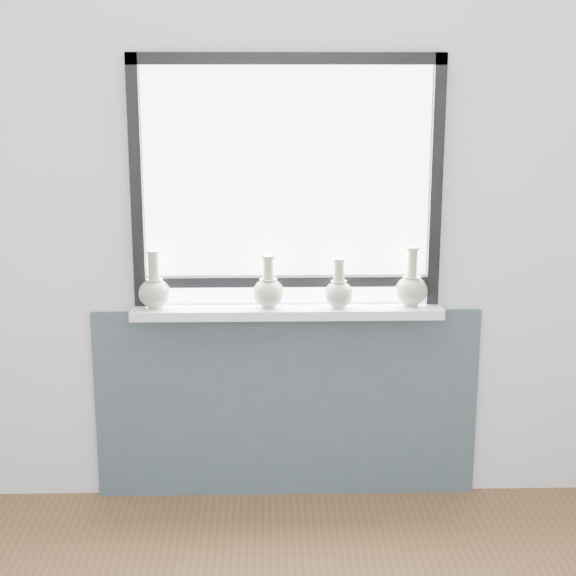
{
  "coord_description": "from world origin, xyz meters",
  "views": [
    {
      "loc": [
        -0.08,
        -1.92,
        1.86
      ],
      "look_at": [
        0.0,
        1.55,
        1.02
      ],
      "focal_mm": 55.0,
      "sensor_mm": 36.0,
      "label": 1
    }
  ],
  "objects_px": {
    "vase_c": "(339,291)",
    "vase_d": "(411,288)",
    "vase_a": "(155,290)",
    "vase_b": "(268,290)",
    "windowsill": "(287,311)"
  },
  "relations": [
    {
      "from": "vase_b",
      "to": "vase_a",
      "type": "bearing_deg",
      "value": 179.49
    },
    {
      "from": "vase_c",
      "to": "vase_d",
      "type": "relative_size",
      "value": 0.83
    },
    {
      "from": "vase_a",
      "to": "vase_c",
      "type": "xyz_separation_m",
      "value": [
        0.78,
        -0.01,
        -0.01
      ]
    },
    {
      "from": "windowsill",
      "to": "vase_c",
      "type": "height_order",
      "value": "vase_c"
    },
    {
      "from": "windowsill",
      "to": "vase_c",
      "type": "xyz_separation_m",
      "value": [
        0.22,
        -0.02,
        0.09
      ]
    },
    {
      "from": "vase_a",
      "to": "vase_b",
      "type": "bearing_deg",
      "value": -0.51
    },
    {
      "from": "windowsill",
      "to": "vase_d",
      "type": "height_order",
      "value": "vase_d"
    },
    {
      "from": "vase_a",
      "to": "vase_b",
      "type": "distance_m",
      "value": 0.48
    },
    {
      "from": "vase_b",
      "to": "vase_c",
      "type": "height_order",
      "value": "vase_b"
    },
    {
      "from": "vase_a",
      "to": "vase_d",
      "type": "relative_size",
      "value": 0.97
    },
    {
      "from": "vase_d",
      "to": "windowsill",
      "type": "bearing_deg",
      "value": -179.25
    },
    {
      "from": "vase_a",
      "to": "vase_c",
      "type": "height_order",
      "value": "vase_a"
    },
    {
      "from": "vase_c",
      "to": "vase_d",
      "type": "xyz_separation_m",
      "value": [
        0.31,
        0.02,
        0.01
      ]
    },
    {
      "from": "vase_c",
      "to": "windowsill",
      "type": "bearing_deg",
      "value": 175.45
    },
    {
      "from": "vase_a",
      "to": "vase_d",
      "type": "distance_m",
      "value": 1.09
    }
  ]
}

